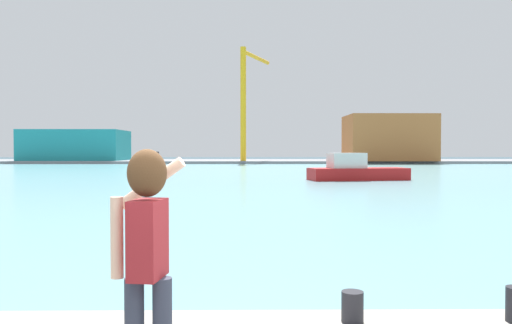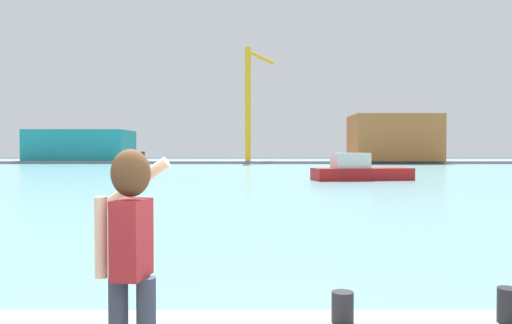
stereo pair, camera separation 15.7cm
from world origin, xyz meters
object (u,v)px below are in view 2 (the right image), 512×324
Objects in this scene: boat_moored at (361,171)px; warehouse_left at (84,145)px; person_photographer at (133,243)px; warehouse_right at (396,138)px; port_crane at (253,92)px; harbor_bollard at (344,307)px; harbor_bollard_2 at (511,306)px.

warehouse_left is at bearing 116.61° from boat_moored.
person_photographer is 89.94m from warehouse_right.
port_crane reaches higher than warehouse_right.
warehouse_left is at bearing 27.93° from person_photographer.
person_photographer is at bearing -90.03° from port_crane.
person_photographer reaches higher than harbor_bollard.
warehouse_left reaches higher than boat_moored.
port_crane is (0.05, 86.80, 10.77)m from person_photographer.
harbor_bollard is at bearing -105.42° from warehouse_right.
harbor_bollard is at bearing -111.89° from boat_moored.
harbor_bollard_2 is at bearing -68.67° from warehouse_left.
warehouse_left is 56.57m from warehouse_right.
person_photographer is 0.22× the size of boat_moored.
harbor_bollard is 86.16m from port_crane.
warehouse_right is (56.42, -3.93, 1.26)m from warehouse_left.
warehouse_right is at bearing -7.43° from person_photographer.
harbor_bollard is 35.70m from boat_moored.
warehouse_left is 32.84m from port_crane.
port_crane is (-1.72, 85.35, 11.68)m from harbor_bollard.
warehouse_left is (-34.68, 88.79, 2.34)m from harbor_bollard_2.
port_crane is (-8.96, 50.39, 11.76)m from boat_moored.
boat_moored is (5.58, 34.96, -0.11)m from harbor_bollard_2.
warehouse_right is (23.40, 84.85, 3.62)m from harbor_bollard.
harbor_bollard_2 is at bearing -109.26° from boat_moored.
harbor_bollard is 94.76m from warehouse_left.
harbor_bollard_2 is 87.68m from warehouse_right.
harbor_bollard_2 is 0.02× the size of port_crane.
boat_moored is at bearing -5.07° from person_photographer.
harbor_bollard_2 is 95.35m from warehouse_left.
person_photographer is 87.46m from port_crane.
warehouse_right is at bearing 74.58° from harbor_bollard.
warehouse_left is at bearing 111.33° from harbor_bollard_2.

